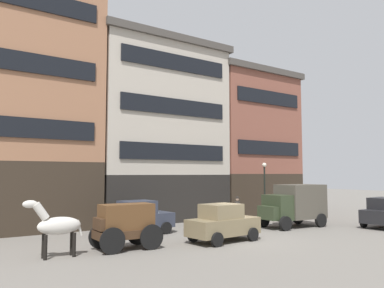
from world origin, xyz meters
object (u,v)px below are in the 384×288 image
object	(u,v)px
delivery_truck_near	(294,204)
fire_hydrant_curbside	(285,212)
cargo_wagon	(125,223)
sedan_dark	(223,223)
draft_horse	(57,225)
sedan_parked_curb	(139,217)
pedestrian_officer	(237,209)
streetlamp_curbside	(265,182)

from	to	relation	value
delivery_truck_near	fire_hydrant_curbside	distance (m)	5.50
cargo_wagon	sedan_dark	xyz separation A→B (m)	(4.78, -0.91, -0.23)
draft_horse	sedan_parked_curb	distance (m)	6.40
sedan_parked_curb	pedestrian_officer	bearing A→B (deg)	2.59
cargo_wagon	delivery_truck_near	distance (m)	11.76
sedan_dark	pedestrian_officer	size ratio (longest dim) A/B	2.13
sedan_parked_curb	streetlamp_curbside	world-z (taller)	streetlamp_curbside
draft_horse	sedan_dark	size ratio (longest dim) A/B	0.62
draft_horse	pedestrian_officer	size ratio (longest dim) A/B	1.31
sedan_parked_curb	draft_horse	bearing A→B (deg)	-147.17
sedan_dark	streetlamp_curbside	distance (m)	10.40
draft_horse	sedan_parked_curb	bearing A→B (deg)	32.83
delivery_truck_near	pedestrian_officer	distance (m)	3.72
sedan_parked_curb	streetlamp_curbside	xyz separation A→B (m)	(10.93, 1.25, 1.76)
draft_horse	delivery_truck_near	world-z (taller)	delivery_truck_near
draft_horse	sedan_dark	distance (m)	7.79
sedan_dark	fire_hydrant_curbside	world-z (taller)	sedan_dark
streetlamp_curbside	fire_hydrant_curbside	xyz separation A→B (m)	(2.01, -0.09, -2.24)
cargo_wagon	fire_hydrant_curbside	xyz separation A→B (m)	(15.36, 4.63, -0.72)
cargo_wagon	delivery_truck_near	size ratio (longest dim) A/B	0.66
draft_horse	streetlamp_curbside	distance (m)	17.03
fire_hydrant_curbside	delivery_truck_near	bearing A→B (deg)	-132.04
cargo_wagon	sedan_dark	distance (m)	4.87
cargo_wagon	sedan_parked_curb	xyz separation A→B (m)	(2.42, 3.46, -0.23)
delivery_truck_near	pedestrian_officer	world-z (taller)	delivery_truck_near
draft_horse	sedan_parked_curb	xyz separation A→B (m)	(5.37, 3.46, -0.36)
sedan_dark	fire_hydrant_curbside	distance (m)	11.95
pedestrian_officer	fire_hydrant_curbside	size ratio (longest dim) A/B	2.16
draft_horse	sedan_parked_curb	size ratio (longest dim) A/B	0.62
streetlamp_curbside	cargo_wagon	bearing A→B (deg)	-160.54
delivery_truck_near	sedan_dark	size ratio (longest dim) A/B	1.17
sedan_dark	fire_hydrant_curbside	xyz separation A→B (m)	(10.58, 5.54, -0.49)
sedan_parked_curb	pedestrian_officer	world-z (taller)	sedan_parked_curb
fire_hydrant_curbside	streetlamp_curbside	bearing A→B (deg)	177.48
cargo_wagon	draft_horse	world-z (taller)	draft_horse
sedan_dark	streetlamp_curbside	size ratio (longest dim) A/B	0.93
cargo_wagon	sedan_parked_curb	distance (m)	4.23
streetlamp_curbside	fire_hydrant_curbside	bearing A→B (deg)	-2.52
delivery_truck_near	streetlamp_curbside	world-z (taller)	streetlamp_curbside
fire_hydrant_curbside	pedestrian_officer	bearing A→B (deg)	-171.42
pedestrian_officer	streetlamp_curbside	distance (m)	3.98
delivery_truck_near	sedan_dark	xyz separation A→B (m)	(-6.96, -1.52, -0.51)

